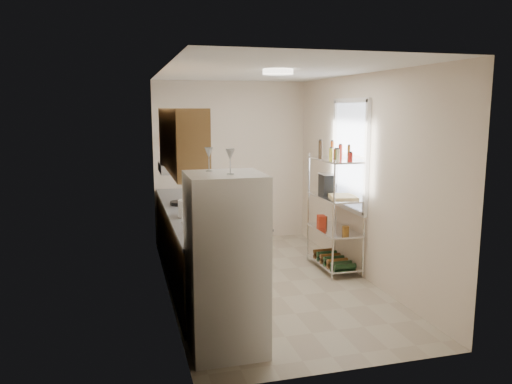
# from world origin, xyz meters

# --- Properties ---
(room) EXTENTS (2.52, 4.42, 2.62)m
(room) POSITION_xyz_m (0.00, 0.00, 1.30)
(room) COLOR #B2A890
(room) RESTS_ON ground
(counter_run) EXTENTS (0.63, 3.51, 0.90)m
(counter_run) POSITION_xyz_m (-0.92, 0.44, 0.45)
(counter_run) COLOR #9F7044
(counter_run) RESTS_ON ground
(upper_cabinets) EXTENTS (0.33, 2.20, 0.72)m
(upper_cabinets) POSITION_xyz_m (-1.05, 0.10, 1.81)
(upper_cabinets) COLOR #9F7044
(upper_cabinets) RESTS_ON room
(range_hood) EXTENTS (0.50, 0.60, 0.12)m
(range_hood) POSITION_xyz_m (-1.00, 0.90, 1.39)
(range_hood) COLOR #B7BABC
(range_hood) RESTS_ON room
(window) EXTENTS (0.06, 1.00, 1.46)m
(window) POSITION_xyz_m (1.23, 0.35, 1.55)
(window) COLOR white
(window) RESTS_ON room
(bakers_rack) EXTENTS (0.45, 0.90, 1.73)m
(bakers_rack) POSITION_xyz_m (1.00, 0.30, 1.11)
(bakers_rack) COLOR silver
(bakers_rack) RESTS_ON ground
(ceiling_dome) EXTENTS (0.34, 0.34, 0.05)m
(ceiling_dome) POSITION_xyz_m (0.00, -0.30, 2.57)
(ceiling_dome) COLOR white
(ceiling_dome) RESTS_ON room
(refrigerator) EXTENTS (0.67, 0.67, 1.62)m
(refrigerator) POSITION_xyz_m (-0.87, -1.55, 0.81)
(refrigerator) COLOR white
(refrigerator) RESTS_ON ground
(wine_glass_a) EXTENTS (0.08, 0.08, 0.21)m
(wine_glass_a) POSITION_xyz_m (-0.98, -1.38, 1.72)
(wine_glass_a) COLOR silver
(wine_glass_a) RESTS_ON refrigerator
(wine_glass_b) EXTENTS (0.08, 0.08, 0.22)m
(wine_glass_b) POSITION_xyz_m (-0.84, -1.64, 1.73)
(wine_glass_b) COLOR silver
(wine_glass_b) RESTS_ON refrigerator
(rice_cooker) EXTENTS (0.25, 0.25, 0.20)m
(rice_cooker) POSITION_xyz_m (-0.98, 0.06, 1.00)
(rice_cooker) COLOR white
(rice_cooker) RESTS_ON counter_run
(frying_pan_large) EXTENTS (0.34, 0.34, 0.05)m
(frying_pan_large) POSITION_xyz_m (-1.00, 0.81, 0.92)
(frying_pan_large) COLOR black
(frying_pan_large) RESTS_ON counter_run
(frying_pan_small) EXTENTS (0.29, 0.29, 0.04)m
(frying_pan_small) POSITION_xyz_m (-0.94, 0.89, 0.92)
(frying_pan_small) COLOR black
(frying_pan_small) RESTS_ON counter_run
(cutting_board) EXTENTS (0.40, 0.48, 0.03)m
(cutting_board) POSITION_xyz_m (1.06, 0.18, 1.03)
(cutting_board) COLOR tan
(cutting_board) RESTS_ON bakers_rack
(espresso_machine) EXTENTS (0.17, 0.25, 0.29)m
(espresso_machine) POSITION_xyz_m (0.97, 0.51, 1.15)
(espresso_machine) COLOR black
(espresso_machine) RESTS_ON bakers_rack
(storage_bag) EXTENTS (0.11, 0.15, 0.16)m
(storage_bag) POSITION_xyz_m (0.89, 0.48, 0.64)
(storage_bag) COLOR #B42E16
(storage_bag) RESTS_ON bakers_rack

